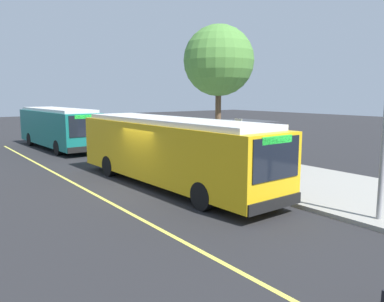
# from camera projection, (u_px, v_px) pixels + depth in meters

# --- Properties ---
(ground_plane) EXTENTS (120.00, 120.00, 0.00)m
(ground_plane) POSITION_uv_depth(u_px,v_px,m) (145.00, 187.00, 16.48)
(ground_plane) COLOR #232326
(sidewalk_curb) EXTENTS (44.00, 6.40, 0.15)m
(sidewalk_curb) POSITION_uv_depth(u_px,v_px,m) (245.00, 169.00, 19.98)
(sidewalk_curb) COLOR gray
(sidewalk_curb) RESTS_ON ground_plane
(lane_stripe_center) EXTENTS (36.00, 0.14, 0.01)m
(lane_stripe_center) POSITION_uv_depth(u_px,v_px,m) (96.00, 195.00, 15.19)
(lane_stripe_center) COLOR #E0D64C
(lane_stripe_center) RESTS_ON ground_plane
(transit_bus_main) EXTENTS (11.79, 2.96, 2.95)m
(transit_bus_main) POSITION_uv_depth(u_px,v_px,m) (170.00, 149.00, 16.47)
(transit_bus_main) COLOR gold
(transit_bus_main) RESTS_ON ground_plane
(transit_bus_second) EXTENTS (10.18, 2.96, 2.95)m
(transit_bus_second) POSITION_uv_depth(u_px,v_px,m) (58.00, 127.00, 27.96)
(transit_bus_second) COLOR #146B66
(transit_bus_second) RESTS_ON ground_plane
(bus_shelter) EXTENTS (2.90, 1.60, 2.48)m
(bus_shelter) POSITION_uv_depth(u_px,v_px,m) (247.00, 134.00, 20.04)
(bus_shelter) COLOR #333338
(bus_shelter) RESTS_ON sidewalk_curb
(waiting_bench) EXTENTS (1.60, 0.48, 0.95)m
(waiting_bench) POSITION_uv_depth(u_px,v_px,m) (251.00, 159.00, 19.93)
(waiting_bench) COLOR brown
(waiting_bench) RESTS_ON sidewalk_curb
(route_sign_post) EXTENTS (0.44, 0.08, 2.80)m
(route_sign_post) POSITION_uv_depth(u_px,v_px,m) (238.00, 141.00, 16.41)
(route_sign_post) COLOR #333338
(route_sign_post) RESTS_ON sidewalk_curb
(street_tree_near_shelter) EXTENTS (4.31, 4.31, 8.00)m
(street_tree_near_shelter) POSITION_uv_depth(u_px,v_px,m) (219.00, 61.00, 23.35)
(street_tree_near_shelter) COLOR brown
(street_tree_near_shelter) RESTS_ON sidewalk_curb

